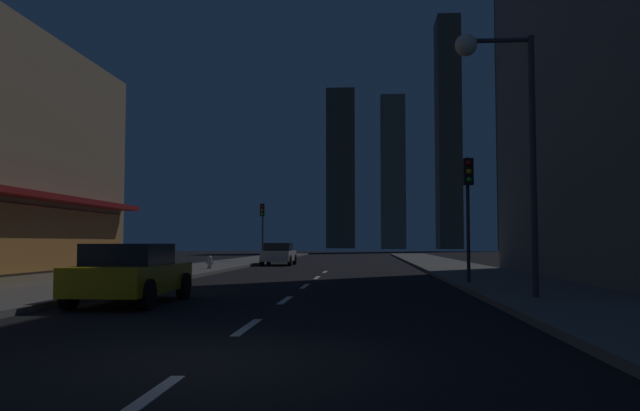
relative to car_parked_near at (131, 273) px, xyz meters
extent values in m
cube|color=black|center=(3.60, 24.82, -0.79)|extent=(78.00, 136.00, 0.10)
cube|color=#605E59|center=(10.60, 24.82, -0.67)|extent=(4.00, 76.00, 0.15)
cube|color=#605E59|center=(-3.40, 24.82, -0.67)|extent=(4.00, 76.00, 0.15)
cube|color=silver|center=(3.60, -9.18, -0.73)|extent=(0.16, 2.20, 0.01)
cube|color=silver|center=(3.60, -3.98, -0.73)|extent=(0.16, 2.20, 0.01)
cube|color=silver|center=(3.60, 1.22, -0.73)|extent=(0.16, 2.20, 0.01)
cube|color=silver|center=(3.60, 6.42, -0.73)|extent=(0.16, 2.20, 0.01)
cube|color=silver|center=(3.60, 11.62, -0.73)|extent=(0.16, 2.20, 0.01)
cube|color=silver|center=(3.60, 16.82, -0.73)|extent=(0.16, 2.20, 0.01)
cube|color=#D88C3F|center=(-5.40, 3.93, 0.86)|extent=(0.10, 17.52, 2.20)
cube|color=maroon|center=(-5.00, 3.93, 2.26)|extent=(0.90, 18.12, 0.20)
cube|color=#434032|center=(-0.73, 147.86, 19.69)|extent=(7.32, 6.95, 40.85)
cube|color=#5E5A47|center=(11.88, 131.32, 16.87)|extent=(5.56, 5.89, 35.21)
cube|color=#413E31|center=(24.57, 131.43, 25.83)|extent=(5.20, 8.93, 53.13)
cube|color=#433F32|center=(33.58, 104.01, 35.73)|extent=(5.92, 8.10, 72.95)
cube|color=gold|center=(0.00, 0.05, -0.13)|extent=(1.80, 4.20, 0.65)
cube|color=black|center=(0.00, -0.15, 0.43)|extent=(1.64, 2.00, 0.55)
cylinder|color=black|center=(-0.88, 1.45, -0.40)|extent=(0.22, 0.68, 0.68)
cylinder|color=black|center=(0.88, 1.45, -0.40)|extent=(0.22, 0.68, 0.68)
cylinder|color=black|center=(-0.88, -1.35, -0.40)|extent=(0.22, 0.68, 0.68)
cylinder|color=black|center=(0.88, -1.35, -0.40)|extent=(0.22, 0.68, 0.68)
sphere|color=white|center=(-0.55, 2.10, -0.08)|extent=(0.18, 0.18, 0.18)
sphere|color=white|center=(0.55, 2.10, -0.08)|extent=(0.18, 0.18, 0.18)
cube|color=silver|center=(0.00, 26.10, -0.13)|extent=(1.80, 4.20, 0.65)
cube|color=black|center=(0.00, 25.90, 0.43)|extent=(1.64, 2.00, 0.55)
cylinder|color=black|center=(-0.88, 27.50, -0.40)|extent=(0.22, 0.68, 0.68)
cylinder|color=black|center=(0.88, 27.50, -0.40)|extent=(0.22, 0.68, 0.68)
cylinder|color=black|center=(-0.88, 24.70, -0.40)|extent=(0.22, 0.68, 0.68)
cylinder|color=black|center=(0.88, 24.70, -0.40)|extent=(0.22, 0.68, 0.68)
sphere|color=white|center=(-0.55, 28.15, -0.08)|extent=(0.18, 0.18, 0.18)
sphere|color=white|center=(0.55, 28.15, -0.08)|extent=(0.18, 0.18, 0.18)
cylinder|color=#B2B2B2|center=(-2.30, 17.02, -0.32)|extent=(0.22, 0.22, 0.55)
sphere|color=#B2B2B2|center=(-2.30, 17.02, -0.04)|extent=(0.21, 0.21, 0.21)
cylinder|color=#B2B2B2|center=(-2.30, 17.02, -0.56)|extent=(0.30, 0.30, 0.06)
cylinder|color=#B2B2B2|center=(-2.46, 17.02, -0.29)|extent=(0.10, 0.10, 0.10)
cylinder|color=#B2B2B2|center=(-2.14, 17.02, -0.29)|extent=(0.10, 0.10, 0.10)
cylinder|color=#2D2D2D|center=(9.10, 6.69, 1.51)|extent=(0.12, 0.12, 4.20)
cube|color=black|center=(9.10, 6.49, 3.11)|extent=(0.32, 0.24, 0.90)
sphere|color=red|center=(9.10, 6.36, 3.39)|extent=(0.18, 0.18, 0.18)
sphere|color=#F2B20C|center=(9.10, 6.36, 3.11)|extent=(0.18, 0.18, 0.18)
sphere|color=#19D833|center=(9.10, 6.36, 2.83)|extent=(0.18, 0.18, 0.18)
cylinder|color=#2D2D2D|center=(-1.90, 31.14, 1.51)|extent=(0.12, 0.12, 4.20)
cube|color=black|center=(-1.90, 30.94, 3.11)|extent=(0.32, 0.24, 0.90)
sphere|color=red|center=(-1.90, 30.81, 3.39)|extent=(0.18, 0.18, 0.18)
sphere|color=#F2B20C|center=(-1.90, 30.81, 3.11)|extent=(0.18, 0.18, 0.18)
sphere|color=#19D833|center=(-1.90, 30.81, 2.83)|extent=(0.18, 0.18, 0.18)
cylinder|color=#38383D|center=(9.80, 0.95, 2.66)|extent=(0.16, 0.16, 6.50)
cylinder|color=#38383D|center=(9.00, 0.95, 5.81)|extent=(1.60, 0.12, 0.12)
sphere|color=#FCF7CC|center=(8.20, 0.95, 5.71)|extent=(0.56, 0.56, 0.56)
camera|label=1|loc=(5.67, -15.03, 0.74)|focal=35.71mm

